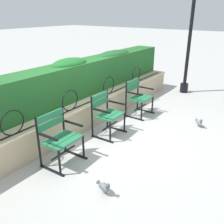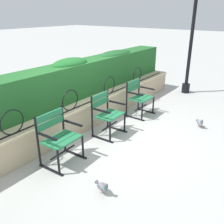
{
  "view_description": "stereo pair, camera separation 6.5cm",
  "coord_description": "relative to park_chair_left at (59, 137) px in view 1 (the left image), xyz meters",
  "views": [
    {
      "loc": [
        -3.66,
        -2.52,
        2.39
      ],
      "look_at": [
        0.0,
        0.08,
        0.55
      ],
      "focal_mm": 39.78,
      "sensor_mm": 36.0,
      "label": 1
    },
    {
      "loc": [
        -3.62,
        -2.58,
        2.39
      ],
      "look_at": [
        0.0,
        0.08,
        0.55
      ],
      "focal_mm": 39.78,
      "sensor_mm": 36.0,
      "label": 2
    }
  ],
  "objects": [
    {
      "name": "pigeon_far_side",
      "position": [
        -0.21,
        -1.09,
        -0.36
      ],
      "size": [
        0.15,
        0.29,
        0.22
      ],
      "color": "slate",
      "rests_on": "ground"
    },
    {
      "name": "pigeon_near_chairs",
      "position": [
        2.73,
        -1.49,
        -0.36
      ],
      "size": [
        0.25,
        0.22,
        0.22
      ],
      "color": "gray",
      "rests_on": "ground"
    },
    {
      "name": "lamppost",
      "position": [
        4.98,
        -0.31,
        1.37
      ],
      "size": [
        0.28,
        0.28,
        3.56
      ],
      "color": "black",
      "rests_on": "ground"
    },
    {
      "name": "park_chair_left",
      "position": [
        0.0,
        0.0,
        0.0
      ],
      "size": [
        0.64,
        0.54,
        0.89
      ],
      "color": "#237547",
      "rests_on": "ground"
    },
    {
      "name": "park_chair_right",
      "position": [
        2.57,
        -0.01,
        -0.01
      ],
      "size": [
        0.6,
        0.52,
        0.86
      ],
      "color": "#237547",
      "rests_on": "ground"
    },
    {
      "name": "ground_plane",
      "position": [
        1.22,
        -0.28,
        -0.47
      ],
      "size": [
        60.0,
        60.0,
        0.0
      ],
      "primitive_type": "plane",
      "color": "#ADADA8"
    },
    {
      "name": "stone_wall",
      "position": [
        1.22,
        0.56,
        -0.18
      ],
      "size": [
        7.45,
        0.41,
        0.56
      ],
      "color": "tan",
      "rests_on": "ground"
    },
    {
      "name": "park_chair_centre",
      "position": [
        1.28,
        -0.02,
        -0.01
      ],
      "size": [
        0.6,
        0.54,
        0.86
      ],
      "color": "#237547",
      "rests_on": "ground"
    },
    {
      "name": "hedge_row",
      "position": [
        1.23,
        1.03,
        0.51
      ],
      "size": [
        7.3,
        0.58,
        0.88
      ],
      "color": "#236028",
      "rests_on": "stone_wall"
    },
    {
      "name": "iron_arch_fence",
      "position": [
        0.87,
        0.49,
        0.27
      ],
      "size": [
        6.91,
        0.02,
        0.42
      ],
      "color": "black",
      "rests_on": "stone_wall"
    }
  ]
}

